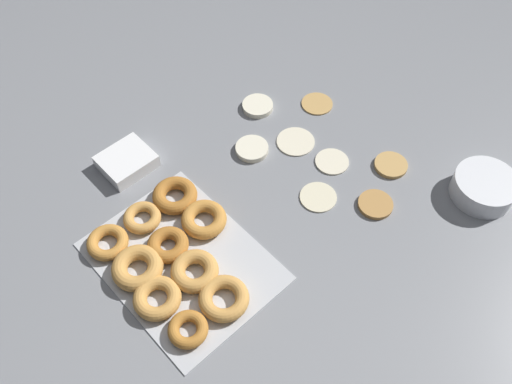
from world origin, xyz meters
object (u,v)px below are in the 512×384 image
(pancake_5, at_px, (318,197))
(container_stack, at_px, (127,161))
(batter_bowl, at_px, (484,187))
(pancake_3, at_px, (252,149))
(pancake_0, at_px, (332,161))
(donut_tray, at_px, (174,256))
(pancake_6, at_px, (296,141))
(pancake_2, at_px, (317,103))
(pancake_7, at_px, (391,165))
(pancake_4, at_px, (375,204))
(pancake_1, at_px, (258,106))

(pancake_5, height_order, container_stack, container_stack)
(batter_bowl, relative_size, container_stack, 1.21)
(container_stack, bearing_deg, pancake_3, 56.21)
(pancake_0, bearing_deg, donut_tray, -95.96)
(pancake_6, bearing_deg, pancake_2, 111.94)
(pancake_0, distance_m, pancake_3, 0.21)
(pancake_7, bearing_deg, pancake_4, -67.34)
(pancake_5, distance_m, donut_tray, 0.38)
(pancake_4, relative_size, container_stack, 0.67)
(pancake_2, distance_m, donut_tray, 0.61)
(pancake_2, distance_m, pancake_3, 0.25)
(pancake_6, xyz_separation_m, batter_bowl, (0.43, 0.21, 0.02))
(batter_bowl, bearing_deg, pancake_6, -153.78)
(pancake_4, height_order, pancake_7, same)
(pancake_3, bearing_deg, pancake_5, 4.21)
(pancake_6, xyz_separation_m, container_stack, (-0.24, -0.37, 0.01))
(donut_tray, relative_size, batter_bowl, 2.67)
(pancake_3, height_order, donut_tray, donut_tray)
(pancake_5, height_order, donut_tray, donut_tray)
(pancake_3, relative_size, pancake_5, 0.95)
(pancake_6, xyz_separation_m, pancake_7, (0.22, 0.12, 0.00))
(pancake_5, bearing_deg, pancake_2, 133.70)
(pancake_4, relative_size, batter_bowl, 0.55)
(pancake_5, height_order, pancake_6, same)
(pancake_0, xyz_separation_m, pancake_6, (-0.11, -0.02, -0.00))
(pancake_5, bearing_deg, pancake_1, 162.68)
(donut_tray, bearing_deg, pancake_3, 108.89)
(pancake_4, height_order, batter_bowl, batter_bowl)
(pancake_4, bearing_deg, pancake_6, 178.82)
(pancake_0, xyz_separation_m, pancake_3, (-0.17, -0.12, 0.00))
(pancake_3, bearing_deg, pancake_2, 90.39)
(pancake_3, distance_m, pancake_4, 0.35)
(pancake_2, bearing_deg, pancake_6, -68.06)
(pancake_5, xyz_separation_m, batter_bowl, (0.26, 0.30, 0.02))
(pancake_2, bearing_deg, pancake_7, -5.36)
(pancake_3, xyz_separation_m, pancake_7, (0.28, 0.22, -0.00))
(pancake_5, height_order, batter_bowl, batter_bowl)
(pancake_0, height_order, container_stack, container_stack)
(pancake_6, bearing_deg, pancake_0, 9.70)
(pancake_3, bearing_deg, batter_bowl, 33.08)
(pancake_0, bearing_deg, pancake_2, 143.60)
(pancake_1, xyz_separation_m, donut_tray, (0.22, -0.47, 0.01))
(pancake_0, distance_m, pancake_2, 0.21)
(pancake_6, bearing_deg, pancake_7, 27.86)
(pancake_2, xyz_separation_m, donut_tray, (0.12, -0.60, 0.01))
(pancake_5, bearing_deg, batter_bowl, 48.61)
(pancake_6, relative_size, pancake_7, 1.20)
(pancake_0, xyz_separation_m, pancake_4, (0.16, -0.02, 0.00))
(pancake_0, bearing_deg, batter_bowl, 31.21)
(pancake_0, height_order, pancake_2, pancake_0)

